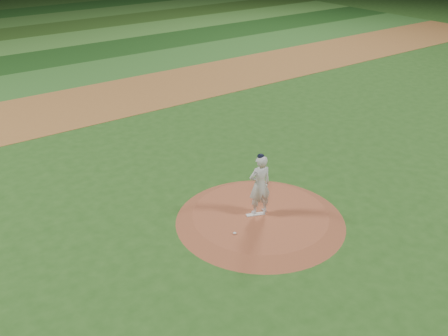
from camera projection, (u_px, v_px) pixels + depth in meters
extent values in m
plane|color=#28571C|center=(260.00, 221.00, 16.25)|extent=(120.00, 120.00, 0.00)
cube|color=#A06631|center=(91.00, 103.00, 26.33)|extent=(70.00, 6.00, 0.02)
cube|color=#316D27|center=(55.00, 79.00, 30.30)|extent=(70.00, 5.00, 0.02)
cube|color=#194415|center=(30.00, 61.00, 33.90)|extent=(70.00, 5.00, 0.02)
cube|color=#3E7C2D|center=(9.00, 47.00, 37.51)|extent=(70.00, 5.00, 0.02)
cone|color=#A15132|center=(260.00, 217.00, 16.19)|extent=(5.50, 5.50, 0.25)
cube|color=silver|center=(256.00, 214.00, 16.09)|extent=(0.63, 0.37, 0.03)
ellipsoid|color=silver|center=(235.00, 233.00, 15.11)|extent=(0.11, 0.11, 0.06)
imported|color=silver|center=(260.00, 185.00, 15.74)|extent=(0.83, 0.62, 2.06)
ellipsoid|color=black|center=(261.00, 156.00, 15.28)|extent=(0.22, 0.22, 0.15)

